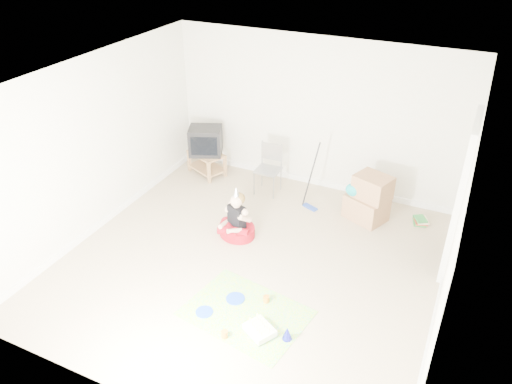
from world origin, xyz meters
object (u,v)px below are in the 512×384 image
at_px(tv_stand, 207,161).
at_px(seated_woman, 237,225).
at_px(crt_tv, 206,141).
at_px(birthday_cake, 260,330).
at_px(cardboard_boxes, 368,199).
at_px(folding_chair, 268,170).

bearing_deg(tv_stand, seated_woman, -47.31).
relative_size(crt_tv, birthday_cake, 1.34).
bearing_deg(crt_tv, cardboard_boxes, -27.77).
bearing_deg(folding_chair, cardboard_boxes, -3.03).
xyz_separation_m(tv_stand, birthday_cake, (2.53, -3.17, -0.21)).
bearing_deg(folding_chair, seated_woman, -85.56).
relative_size(cardboard_boxes, birthday_cake, 1.81).
xyz_separation_m(folding_chair, cardboard_boxes, (1.75, -0.09, -0.06)).
height_order(tv_stand, folding_chair, folding_chair).
relative_size(crt_tv, cardboard_boxes, 0.74).
height_order(crt_tv, cardboard_boxes, crt_tv).
height_order(folding_chair, cardboard_boxes, folding_chair).
distance_m(tv_stand, crt_tv, 0.41).
xyz_separation_m(folding_chair, birthday_cake, (1.25, -3.03, -0.38)).
distance_m(folding_chair, seated_woman, 1.39).
height_order(tv_stand, seated_woman, seated_woman).
distance_m(tv_stand, cardboard_boxes, 3.05).
distance_m(folding_chair, birthday_cake, 3.30).
distance_m(tv_stand, folding_chair, 1.30).
height_order(cardboard_boxes, birthday_cake, cardboard_boxes).
height_order(tv_stand, birthday_cake, tv_stand).
bearing_deg(cardboard_boxes, birthday_cake, -99.76).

